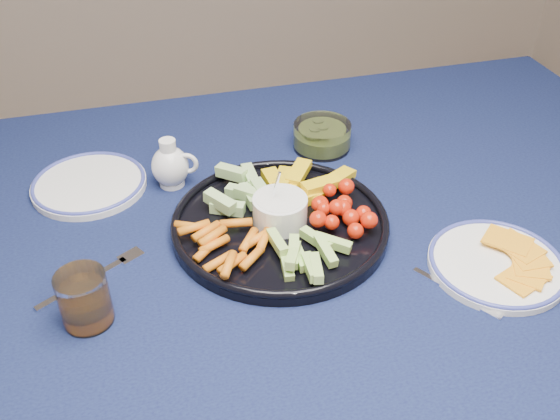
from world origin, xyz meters
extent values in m
cylinder|color=#492C18|center=(0.72, 0.42, 0.35)|extent=(0.07, 0.07, 0.70)
cube|color=#492C18|center=(0.00, 0.00, 0.72)|extent=(1.60, 1.00, 0.04)
cube|color=#0D1135|center=(0.00, 0.00, 0.74)|extent=(1.66, 1.06, 0.01)
cube|color=#0D1135|center=(0.00, 0.53, 0.60)|extent=(1.66, 0.01, 0.30)
cylinder|color=black|center=(0.03, 0.01, 0.75)|extent=(0.35, 0.35, 0.02)
torus|color=black|center=(0.03, 0.01, 0.77)|extent=(0.36, 0.36, 0.01)
cylinder|color=white|center=(0.03, 0.01, 0.79)|extent=(0.09, 0.09, 0.05)
cylinder|color=white|center=(0.03, 0.01, 0.80)|extent=(0.08, 0.08, 0.01)
cylinder|color=white|center=(-0.12, 0.19, 0.75)|extent=(0.05, 0.05, 0.01)
ellipsoid|color=white|center=(-0.12, 0.19, 0.78)|extent=(0.07, 0.07, 0.08)
cylinder|color=white|center=(-0.12, 0.19, 0.82)|extent=(0.03, 0.03, 0.03)
torus|color=white|center=(-0.09, 0.18, 0.79)|extent=(0.04, 0.02, 0.04)
torus|color=#3941A0|center=(-0.12, 0.19, 0.81)|extent=(0.03, 0.03, 0.00)
cylinder|color=silver|center=(0.18, 0.24, 0.77)|extent=(0.11, 0.11, 0.05)
cylinder|color=#596B1E|center=(0.18, 0.24, 0.76)|extent=(0.09, 0.09, 0.03)
cylinder|color=white|center=(0.32, -0.16, 0.75)|extent=(0.21, 0.21, 0.01)
torus|color=#3941A0|center=(0.32, -0.16, 0.76)|extent=(0.20, 0.20, 0.01)
cylinder|color=silver|center=(-0.28, -0.11, 0.79)|extent=(0.07, 0.07, 0.08)
cylinder|color=orange|center=(-0.28, -0.11, 0.77)|extent=(0.06, 0.06, 0.04)
cube|color=white|center=(-0.29, -0.04, 0.75)|extent=(0.13, 0.09, 0.00)
cube|color=white|center=(-0.21, 0.01, 0.75)|extent=(0.04, 0.04, 0.00)
cube|color=white|center=(0.23, -0.19, 0.75)|extent=(0.07, 0.11, 0.00)
cube|color=white|center=(0.27, -0.25, 0.75)|extent=(0.03, 0.04, 0.00)
cylinder|color=white|center=(-0.27, 0.22, 0.75)|extent=(0.20, 0.20, 0.01)
torus|color=#3941A0|center=(-0.27, 0.22, 0.76)|extent=(0.20, 0.20, 0.01)
camera|label=1|loc=(-0.18, -0.76, 1.39)|focal=40.00mm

